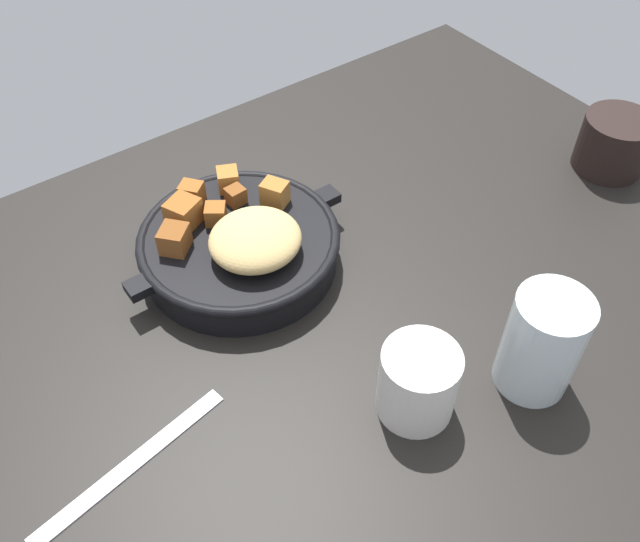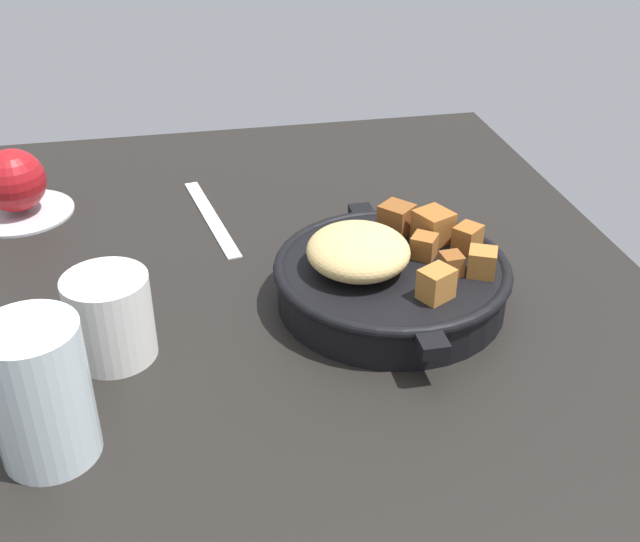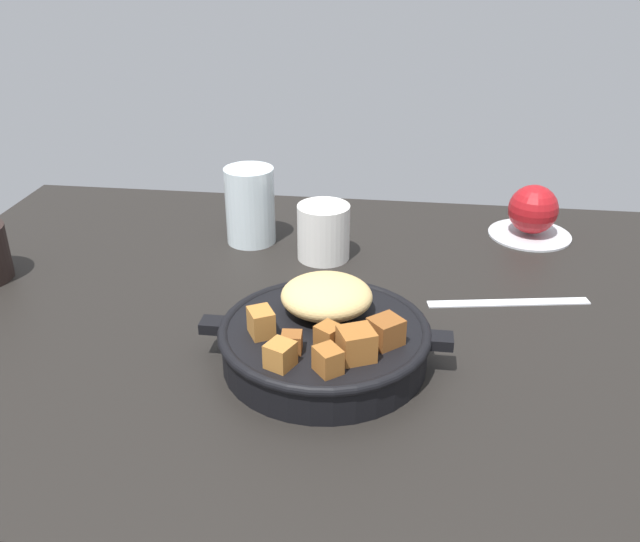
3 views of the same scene
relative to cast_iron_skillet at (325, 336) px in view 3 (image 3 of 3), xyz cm
name	(u,v)px [view 3 (image 3 of 3)]	position (x,y,z in cm)	size (l,w,h in cm)	color
ground_plane	(302,316)	(-4.22, 11.12, -4.33)	(107.99, 77.83, 2.40)	black
cast_iron_skillet	(325,336)	(0.00, 0.00, 0.00)	(27.08, 22.78, 8.19)	black
saucer_plate	(530,234)	(26.97, 37.72, -2.83)	(12.42, 12.42, 0.60)	#B7BABF
red_apple	(533,209)	(26.97, 37.72, 1.18)	(7.41, 7.41, 7.41)	maroon
butter_knife	(508,302)	(21.35, 15.59, -2.95)	(20.47, 1.60, 0.36)	silver
water_glass_tall	(250,206)	(-14.85, 30.27, 2.56)	(7.28, 7.28, 11.38)	silver
ceramic_mug_white	(324,232)	(-3.41, 25.94, 0.83)	(7.40, 7.40, 7.90)	silver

